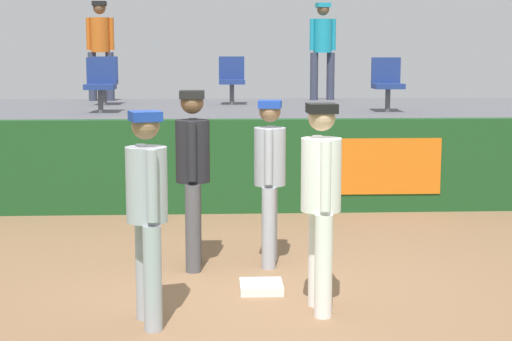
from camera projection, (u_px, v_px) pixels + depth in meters
The scene contains 14 objects.
ground_plane at pixel (258, 294), 7.59m from camera, with size 60.00×60.00×0.00m, color #846042.
first_base at pixel (261, 287), 7.67m from camera, with size 0.40×0.40×0.08m, color white.
player_fielder_home at pixel (321, 193), 6.95m from camera, with size 0.36×0.57×1.81m.
player_runner_visitor at pixel (270, 171), 8.47m from camera, with size 0.37×0.48×1.73m.
player_coach_visitor at pixel (147, 203), 6.59m from camera, with size 0.42×0.48×1.77m.
player_umpire at pixel (193, 166), 8.34m from camera, with size 0.35×0.52×1.84m.
field_wall at pixel (244, 166), 11.30m from camera, with size 18.00×0.26×1.30m.
bleacher_platform at pixel (238, 145), 13.84m from camera, with size 18.00×4.80×1.29m, color #59595E.
seat_back_center at pixel (232, 78), 14.33m from camera, with size 0.45×0.44×0.84m.
seat_front_right at pixel (387, 81), 12.67m from camera, with size 0.45×0.44×0.84m.
seat_front_left at pixel (101, 82), 12.45m from camera, with size 0.45×0.44×0.84m.
seat_back_left at pixel (104, 78), 14.22m from camera, with size 0.45×0.44×0.84m.
spectator_hooded at pixel (100, 43), 15.26m from camera, with size 0.52×0.35×1.85m.
spectator_capped at pixel (323, 44), 15.52m from camera, with size 0.51×0.40×1.83m.
Camera 1 is at (-0.39, -7.33, 2.26)m, focal length 57.18 mm.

